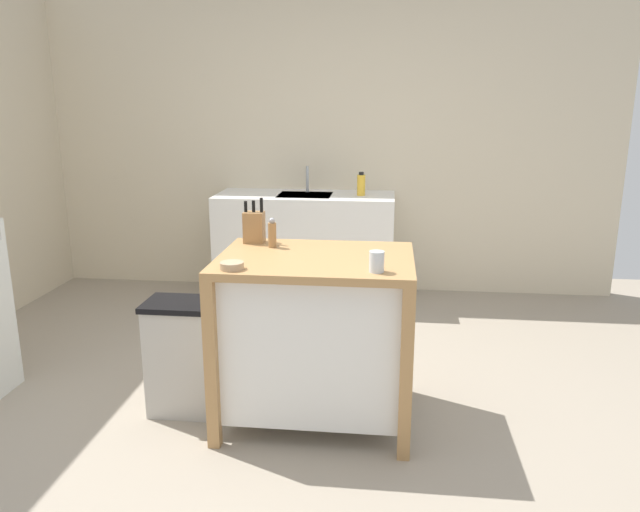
{
  "coord_description": "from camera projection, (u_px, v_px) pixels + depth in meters",
  "views": [
    {
      "loc": [
        0.55,
        -2.85,
        1.68
      ],
      "look_at": [
        0.19,
        0.32,
        0.85
      ],
      "focal_mm": 34.41,
      "sensor_mm": 36.0,
      "label": 1
    }
  ],
  "objects": [
    {
      "name": "ground_plane",
      "position": [
        278.0,
        426.0,
        3.22
      ],
      "size": [
        6.05,
        6.05,
        0.0
      ],
      "primitive_type": "plane",
      "color": "gray",
      "rests_on": "ground"
    },
    {
      "name": "wall_back",
      "position": [
        327.0,
        142.0,
        5.32
      ],
      "size": [
        4.97,
        0.1,
        2.6
      ],
      "primitive_type": "cube",
      "color": "beige",
      "rests_on": "ground"
    },
    {
      "name": "kitchen_island",
      "position": [
        316.0,
        330.0,
        3.2
      ],
      "size": [
        0.99,
        0.74,
        0.9
      ],
      "color": "#AD7F4C",
      "rests_on": "ground"
    },
    {
      "name": "knife_block",
      "position": [
        254.0,
        226.0,
        3.37
      ],
      "size": [
        0.11,
        0.09,
        0.25
      ],
      "color": "#9E7042",
      "rests_on": "kitchen_island"
    },
    {
      "name": "bowl_ceramic_small",
      "position": [
        232.0,
        265.0,
        2.86
      ],
      "size": [
        0.11,
        0.11,
        0.03
      ],
      "color": "tan",
      "rests_on": "kitchen_island"
    },
    {
      "name": "drinking_cup",
      "position": [
        377.0,
        262.0,
        2.81
      ],
      "size": [
        0.07,
        0.07,
        0.1
      ],
      "color": "silver",
      "rests_on": "kitchen_island"
    },
    {
      "name": "pepper_grinder",
      "position": [
        272.0,
        233.0,
        3.27
      ],
      "size": [
        0.04,
        0.04,
        0.16
      ],
      "color": "#9E7042",
      "rests_on": "kitchen_island"
    },
    {
      "name": "trash_bin",
      "position": [
        182.0,
        356.0,
        3.32
      ],
      "size": [
        0.36,
        0.28,
        0.63
      ],
      "color": "#B7B2A8",
      "rests_on": "ground"
    },
    {
      "name": "sink_counter",
      "position": [
        306.0,
        246.0,
        5.22
      ],
      "size": [
        1.48,
        0.6,
        0.89
      ],
      "color": "white",
      "rests_on": "ground"
    },
    {
      "name": "sink_faucet",
      "position": [
        307.0,
        179.0,
        5.21
      ],
      "size": [
        0.02,
        0.02,
        0.22
      ],
      "color": "#B7BCC1",
      "rests_on": "sink_counter"
    },
    {
      "name": "bottle_spray_cleaner",
      "position": [
        361.0,
        185.0,
        5.03
      ],
      "size": [
        0.07,
        0.07,
        0.19
      ],
      "color": "yellow",
      "rests_on": "sink_counter"
    }
  ]
}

